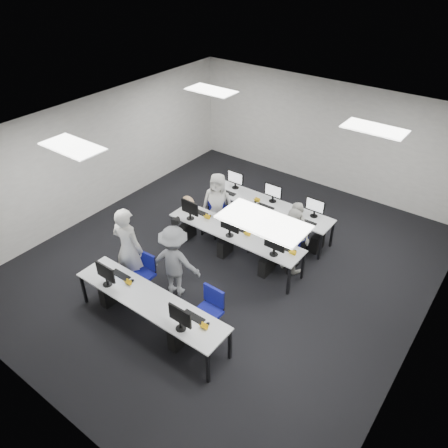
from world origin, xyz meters
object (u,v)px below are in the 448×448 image
Objects in this scene: chair_3 at (250,234)px; student_2 at (218,204)px; chair_6 at (254,232)px; desk_mid at (234,233)px; chair_5 at (219,214)px; chair_7 at (292,244)px; student_0 at (128,248)px; photographer at (175,262)px; chair_4 at (287,256)px; student_1 at (291,239)px; desk_front at (150,301)px; chair_1 at (208,320)px; chair_2 at (213,224)px; chair_0 at (143,282)px; student_3 at (295,233)px.

student_2 is at bearing -166.02° from chair_3.
chair_6 is (0.03, 0.11, -0.00)m from chair_3.
chair_5 reaches higher than desk_mid.
student_0 is (-2.18, -2.84, 0.62)m from chair_7.
photographer is at bearing -89.85° from chair_6.
desk_mid is at bearing -75.41° from chair_3.
chair_7 is (-0.10, 0.41, 0.04)m from chair_4.
student_1 is (1.12, 0.49, 0.06)m from desk_mid.
desk_front is 2.09× the size of student_2.
chair_1 reaches higher than desk_mid.
student_2 is (-2.09, 0.17, 0.03)m from student_1.
student_0 reaches higher than desk_mid.
student_0 is at bearing 151.64° from desk_front.
photographer reaches higher than chair_7.
student_0 is (-1.23, -2.71, 0.62)m from chair_6.
student_0 is at bearing -100.76° from chair_2.
chair_6 is 1.10m from student_2.
chair_2 is 0.52m from student_2.
chair_4 is (1.90, 2.50, -0.03)m from chair_0.
student_0 reaches higher than chair_7.
chair_0 is 2.97m from chair_5.
chair_5 is at bearing -91.08° from photographer.
chair_7 is 0.61× the size of photographer.
desk_mid is 2.10× the size of student_3.
chair_0 is 2.54m from chair_2.
chair_4 is 0.55m from student_3.
chair_6 is at bearing -159.06° from student_3.
chair_2 is 0.56× the size of student_3.
chair_2 is 0.56× the size of student_2.
student_3 is (2.07, 0.20, 0.49)m from chair_2.
student_1 is (1.12, -0.16, 0.44)m from chair_3.
photographer reaches higher than desk_mid.
student_0 is at bearing -106.14° from chair_6.
chair_7 is (1.96, 0.38, 0.03)m from chair_2.
chair_7 reaches higher than chair_2.
photographer is (-1.39, -2.30, 0.03)m from student_3.
photographer reaches higher than chair_5.
student_2 is at bearing 77.56° from chair_2.
chair_2 is at bearing -156.94° from chair_3.
desk_mid is 1.17m from student_2.
student_2 is (-2.04, 0.19, 0.51)m from chair_4.
chair_6 is at bearing 89.48° from desk_front.
student_2 is at bearing 106.42° from desk_front.
chair_6 is at bearing 107.59° from chair_1.
desk_mid is at bearing -32.95° from chair_2.
chair_0 is 0.62× the size of student_1.
chair_0 reaches higher than desk_mid.
chair_7 is 0.65× the size of student_1.
student_0 reaches higher than chair_0.
student_1 reaches higher than chair_1.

